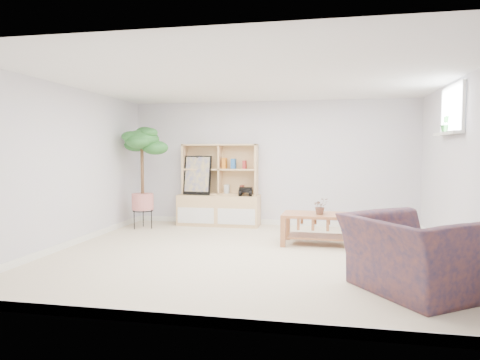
% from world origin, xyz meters
% --- Properties ---
extents(floor, '(5.50, 5.00, 0.01)m').
position_xyz_m(floor, '(0.00, 0.00, 0.00)').
color(floor, beige).
rests_on(floor, ground).
extents(ceiling, '(5.50, 5.00, 0.01)m').
position_xyz_m(ceiling, '(0.00, 0.00, 2.40)').
color(ceiling, white).
rests_on(ceiling, walls).
extents(walls, '(5.51, 5.01, 2.40)m').
position_xyz_m(walls, '(0.00, 0.00, 1.20)').
color(walls, silver).
rests_on(walls, floor).
extents(baseboard, '(5.50, 5.00, 0.10)m').
position_xyz_m(baseboard, '(0.00, 0.00, 0.05)').
color(baseboard, white).
rests_on(baseboard, floor).
extents(window, '(0.10, 0.98, 0.68)m').
position_xyz_m(window, '(2.73, 0.60, 2.00)').
color(window, '#C9E1FF').
rests_on(window, walls).
extents(window_sill, '(0.14, 1.00, 0.04)m').
position_xyz_m(window_sill, '(2.67, 0.60, 1.68)').
color(window_sill, white).
rests_on(window_sill, walls).
extents(storage_unit, '(1.58, 0.53, 1.58)m').
position_xyz_m(storage_unit, '(-0.99, 2.24, 0.79)').
color(storage_unit, '#DDAC7F').
rests_on(storage_unit, floor).
extents(poster, '(0.56, 0.17, 0.76)m').
position_xyz_m(poster, '(-1.40, 2.20, 0.97)').
color(poster, '#FFDA46').
rests_on(poster, storage_unit).
extents(toy_truck, '(0.37, 0.26, 0.19)m').
position_xyz_m(toy_truck, '(-0.44, 2.15, 0.68)').
color(toy_truck, black).
rests_on(toy_truck, storage_unit).
extents(coffee_table, '(1.20, 0.69, 0.48)m').
position_xyz_m(coffee_table, '(0.97, 0.83, 0.24)').
color(coffee_table, brown).
rests_on(coffee_table, floor).
extents(table_plant, '(0.28, 0.26, 0.25)m').
position_xyz_m(table_plant, '(0.95, 0.78, 0.60)').
color(table_plant, '#1E5B25').
rests_on(table_plant, coffee_table).
extents(floor_tree, '(0.79, 0.79, 1.90)m').
position_xyz_m(floor_tree, '(-2.30, 1.65, 0.95)').
color(floor_tree, '#26692D').
rests_on(floor_tree, floor).
extents(armchair, '(1.54, 1.58, 0.89)m').
position_xyz_m(armchair, '(1.88, -1.26, 0.44)').
color(armchair, '#1C2343').
rests_on(armchair, floor).
extents(sill_plant, '(0.16, 0.14, 0.23)m').
position_xyz_m(sill_plant, '(2.67, 0.73, 1.82)').
color(sill_plant, '#26692D').
rests_on(sill_plant, window_sill).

